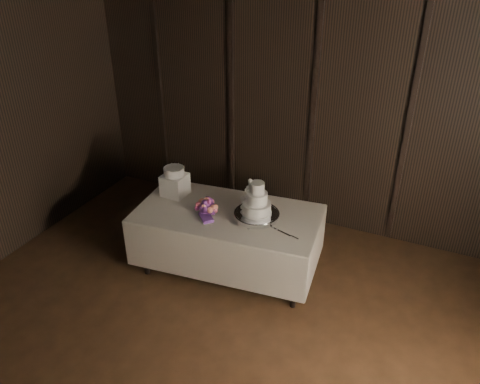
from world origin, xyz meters
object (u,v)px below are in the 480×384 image
at_px(display_table, 228,239).
at_px(small_cake, 174,171).
at_px(cake_stand, 257,216).
at_px(wedding_cake, 254,201).
at_px(box_pedestal, 175,185).
at_px(bouquet, 207,207).

bearing_deg(display_table, small_cake, 165.07).
xyz_separation_m(display_table, cake_stand, (0.35, -0.01, 0.39)).
xyz_separation_m(display_table, wedding_cake, (0.32, -0.02, 0.57)).
bearing_deg(cake_stand, box_pedestal, 173.79).
xyz_separation_m(wedding_cake, box_pedestal, (-1.04, 0.13, -0.11)).
xyz_separation_m(cake_stand, small_cake, (-1.07, 0.12, 0.25)).
height_order(cake_stand, box_pedestal, box_pedestal).
xyz_separation_m(display_table, box_pedestal, (-0.72, 0.11, 0.47)).
distance_m(display_table, small_cake, 0.97).
height_order(cake_stand, bouquet, bouquet).
bearing_deg(box_pedestal, small_cake, 0.00).
distance_m(display_table, bouquet, 0.47).
xyz_separation_m(cake_stand, wedding_cake, (-0.03, -0.01, 0.19)).
relative_size(display_table, bouquet, 5.03).
xyz_separation_m(wedding_cake, small_cake, (-1.04, 0.13, 0.07)).
height_order(bouquet, box_pedestal, box_pedestal).
bearing_deg(bouquet, cake_stand, 8.21).
relative_size(display_table, small_cake, 9.01).
xyz_separation_m(cake_stand, box_pedestal, (-1.07, 0.12, 0.08)).
height_order(wedding_cake, bouquet, wedding_cake).
bearing_deg(small_cake, display_table, -8.69).
relative_size(wedding_cake, small_cake, 1.54).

